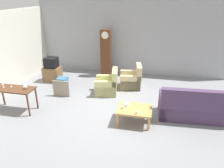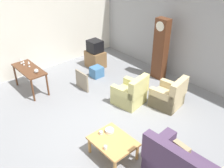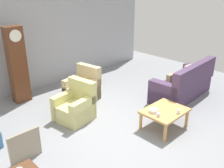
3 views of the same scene
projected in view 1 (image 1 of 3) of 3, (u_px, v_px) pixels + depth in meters
ground_plane at (116, 111)px, 6.76m from camera, size 10.40×10.40×0.00m
garage_door_wall at (131, 38)px, 9.37m from camera, size 8.40×0.16×3.20m
couch_floral at (196, 108)px, 6.22m from camera, size 2.14×0.99×1.04m
armchair_olive_near at (107, 86)px, 7.82m from camera, size 0.90×0.88×0.92m
armchair_olive_far at (131, 80)px, 8.31m from camera, size 0.90×0.88×0.92m
coffee_table_wood at (135, 110)px, 6.03m from camera, size 0.96×0.76×0.44m
console_table_dark at (13, 92)px, 6.55m from camera, size 1.30×0.56×0.76m
grandfather_clock at (106, 53)px, 9.25m from camera, size 0.44×0.30×2.04m
tv_stand_cabinet at (53, 74)px, 8.94m from camera, size 0.68×0.52×0.59m
tv_crt at (51, 63)px, 8.74m from camera, size 0.48×0.44×0.42m
framed_picture_leaning at (61, 89)px, 7.60m from camera, size 0.60×0.05×0.59m
storage_box_blue at (62, 82)px, 8.47m from camera, size 0.36×0.39×0.35m
glass_dome_cloche at (25, 87)px, 6.45m from camera, size 0.13×0.13×0.13m
cup_white_porcelain at (137, 113)px, 5.71m from camera, size 0.07×0.07×0.09m
cup_blue_rimmed at (123, 107)px, 5.99m from camera, size 0.08×0.08×0.07m
bowl_white_stacked at (126, 104)px, 6.15m from camera, size 0.20×0.20×0.07m
wine_glass_mid at (3, 84)px, 6.51m from camera, size 0.07×0.07×0.16m
wine_glass_short at (11, 83)px, 6.53m from camera, size 0.07×0.07×0.20m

